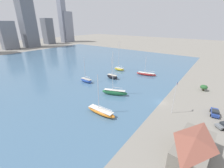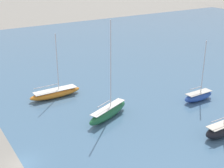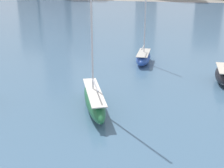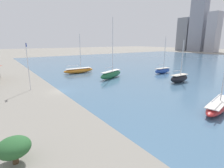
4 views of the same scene
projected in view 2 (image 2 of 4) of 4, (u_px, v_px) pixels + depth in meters
ground_plane at (22, 164)px, 41.39m from camera, size 500.00×500.00×0.00m
sailboat_green at (108, 112)px, 52.97m from camera, size 5.41×9.87×16.74m
sailboat_black at (221, 130)px, 47.55m from camera, size 2.25×6.30×10.66m
sailboat_orange at (55, 93)px, 61.32m from camera, size 2.56×10.39×12.66m
sailboat_blue at (198, 96)px, 59.81m from camera, size 2.11×6.89×11.75m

